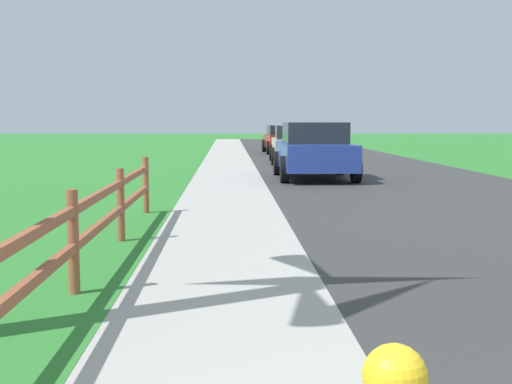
{
  "coord_description": "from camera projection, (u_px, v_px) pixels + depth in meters",
  "views": [
    {
      "loc": [
        -0.96,
        -1.39,
        1.65
      ],
      "look_at": [
        -0.62,
        7.26,
        0.76
      ],
      "focal_mm": 49.09,
      "sensor_mm": 36.0,
      "label": 1
    }
  ],
  "objects": [
    {
      "name": "rail_fence",
      "position": [
        73.0,
        233.0,
        6.6
      ],
      "size": [
        0.11,
        11.81,
        1.0
      ],
      "color": "brown",
      "rests_on": "ground"
    },
    {
      "name": "parked_car_red",
      "position": [
        284.0,
        139.0,
        35.18
      ],
      "size": [
        2.06,
        4.67,
        1.4
      ],
      "color": "maroon",
      "rests_on": "ground"
    },
    {
      "name": "grass_verge",
      "position": [
        141.0,
        161.0,
        28.25
      ],
      "size": [
        5.0,
        66.0,
        0.0
      ],
      "primitive_type": "cube",
      "color": "#2E7B2E",
      "rests_on": "ground"
    },
    {
      "name": "parked_car_beige",
      "position": [
        296.0,
        144.0,
        27.23
      ],
      "size": [
        2.13,
        4.48,
        1.44
      ],
      "color": "#C6B793",
      "rests_on": "ground"
    },
    {
      "name": "curb_concrete",
      "position": [
        178.0,
        161.0,
        28.31
      ],
      "size": [
        6.0,
        66.0,
        0.01
      ],
      "primitive_type": "cube",
      "color": "#ACA9A1",
      "rests_on": "ground"
    },
    {
      "name": "road_asphalt",
      "position": [
        338.0,
        161.0,
        28.56
      ],
      "size": [
        7.0,
        66.0,
        0.01
      ],
      "primitive_type": "cube",
      "color": "#363636",
      "rests_on": "ground"
    },
    {
      "name": "parked_suv_blue",
      "position": [
        314.0,
        151.0,
        19.73
      ],
      "size": [
        2.11,
        4.37,
        1.59
      ],
      "color": "navy",
      "rests_on": "ground"
    },
    {
      "name": "ground_plane",
      "position": [
        254.0,
        164.0,
        26.44
      ],
      "size": [
        120.0,
        120.0,
        0.0
      ],
      "primitive_type": "plane",
      "color": "#2E7B2E"
    }
  ]
}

